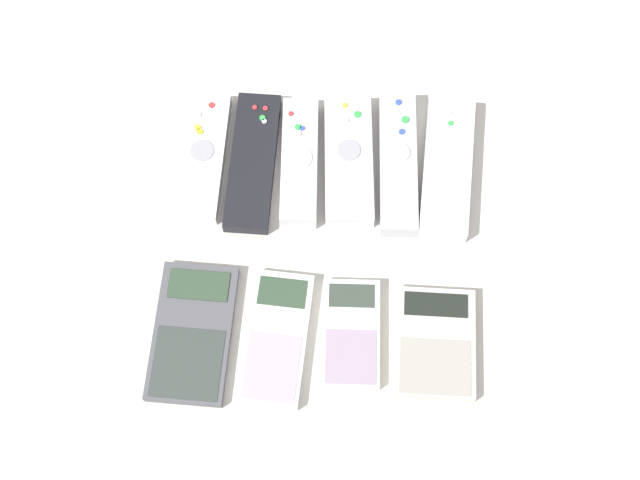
% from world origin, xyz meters
% --- Properties ---
extents(ground_plane, '(3.00, 3.00, 0.00)m').
position_xyz_m(ground_plane, '(0.00, 0.00, 0.00)').
color(ground_plane, beige).
extents(remote_0, '(0.05, 0.17, 0.02)m').
position_xyz_m(remote_0, '(-0.15, 0.11, 0.01)').
color(remote_0, white).
rests_on(remote_0, ground_plane).
extents(remote_1, '(0.05, 0.18, 0.02)m').
position_xyz_m(remote_1, '(-0.09, 0.11, 0.01)').
color(remote_1, black).
rests_on(remote_1, ground_plane).
extents(remote_2, '(0.05, 0.16, 0.03)m').
position_xyz_m(remote_2, '(-0.03, 0.11, 0.01)').
color(remote_2, silver).
rests_on(remote_2, ground_plane).
extents(remote_3, '(0.07, 0.17, 0.03)m').
position_xyz_m(remote_3, '(0.03, 0.12, 0.01)').
color(remote_3, silver).
rests_on(remote_3, ground_plane).
extents(remote_4, '(0.05, 0.18, 0.03)m').
position_xyz_m(remote_4, '(0.09, 0.12, 0.01)').
color(remote_4, '#B7B7BC').
rests_on(remote_4, ground_plane).
extents(remote_5, '(0.07, 0.18, 0.02)m').
position_xyz_m(remote_5, '(0.15, 0.11, 0.01)').
color(remote_5, white).
rests_on(remote_5, ground_plane).
extents(calculator_0, '(0.09, 0.16, 0.01)m').
position_xyz_m(calculator_0, '(-0.13, -0.10, 0.01)').
color(calculator_0, '#4C4C51').
rests_on(calculator_0, ground_plane).
extents(calculator_1, '(0.08, 0.15, 0.02)m').
position_xyz_m(calculator_1, '(-0.04, -0.11, 0.01)').
color(calculator_1, silver).
rests_on(calculator_1, ground_plane).
extents(calculator_2, '(0.07, 0.12, 0.02)m').
position_xyz_m(calculator_2, '(0.04, -0.10, 0.01)').
color(calculator_2, silver).
rests_on(calculator_2, ground_plane).
extents(calculator_3, '(0.09, 0.12, 0.02)m').
position_xyz_m(calculator_3, '(0.13, -0.10, 0.01)').
color(calculator_3, beige).
rests_on(calculator_3, ground_plane).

